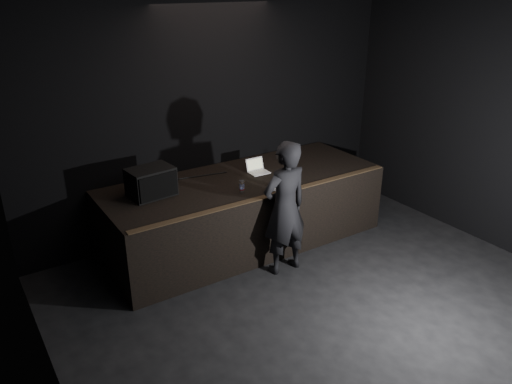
{
  "coord_description": "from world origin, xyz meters",
  "views": [
    {
      "loc": [
        -3.43,
        -2.85,
        3.59
      ],
      "look_at": [
        -0.07,
        2.3,
        0.96
      ],
      "focal_mm": 35.0,
      "sensor_mm": 36.0,
      "label": 1
    }
  ],
  "objects": [
    {
      "name": "beer_can",
      "position": [
        -0.28,
        2.32,
        1.08
      ],
      "size": [
        0.07,
        0.07,
        0.17
      ],
      "color": "silver",
      "rests_on": "stage_riser"
    },
    {
      "name": "plastic_cup",
      "position": [
        0.87,
        3.11,
        1.06
      ],
      "size": [
        0.09,
        0.09,
        0.11
      ],
      "primitive_type": "cylinder",
      "color": "white",
      "rests_on": "stage_riser"
    },
    {
      "name": "riser_lip",
      "position": [
        0.0,
        2.02,
        1.01
      ],
      "size": [
        3.92,
        0.1,
        0.01
      ],
      "primitive_type": "cube",
      "color": "brown",
      "rests_on": "stage_riser"
    },
    {
      "name": "stage_monitor",
      "position": [
        -1.32,
        2.86,
        1.19
      ],
      "size": [
        0.6,
        0.47,
        0.38
      ],
      "rotation": [
        0.0,
        0.0,
        0.11
      ],
      "color": "black",
      "rests_on": "stage_riser"
    },
    {
      "name": "laptop",
      "position": [
        0.3,
        2.84,
        1.05
      ],
      "size": [
        0.28,
        0.25,
        0.19
      ],
      "rotation": [
        0.0,
        0.0,
        -0.01
      ],
      "color": "white",
      "rests_on": "stage_riser"
    },
    {
      "name": "person",
      "position": [
        0.03,
        1.78,
        0.9
      ],
      "size": [
        0.66,
        0.44,
        1.8
      ],
      "primitive_type": "imported",
      "rotation": [
        0.0,
        0.0,
        3.16
      ],
      "color": "black",
      "rests_on": "ground"
    },
    {
      "name": "stage_riser",
      "position": [
        0.0,
        2.73,
        0.5
      ],
      "size": [
        4.0,
        1.5,
        1.0
      ],
      "primitive_type": "cube",
      "color": "black",
      "rests_on": "ground"
    },
    {
      "name": "ground",
      "position": [
        0.0,
        0.0,
        0.0
      ],
      "size": [
        7.0,
        7.0,
        0.0
      ],
      "primitive_type": "plane",
      "color": "black",
      "rests_on": "ground"
    },
    {
      "name": "room_walls",
      "position": [
        0.0,
        0.0,
        2.02
      ],
      "size": [
        6.1,
        7.1,
        3.52
      ],
      "color": "black",
      "rests_on": "ground"
    },
    {
      "name": "wii_remote",
      "position": [
        0.14,
        2.08,
        1.01
      ],
      "size": [
        0.09,
        0.15,
        0.03
      ],
      "primitive_type": "cube",
      "rotation": [
        0.0,
        0.0,
        0.4
      ],
      "color": "white",
      "rests_on": "stage_riser"
    },
    {
      "name": "cable",
      "position": [
        -0.52,
        3.14,
        1.01
      ],
      "size": [
        0.86,
        0.18,
        0.02
      ],
      "primitive_type": "cylinder",
      "rotation": [
        0.0,
        1.57,
        -0.19
      ],
      "color": "black",
      "rests_on": "stage_riser"
    }
  ]
}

